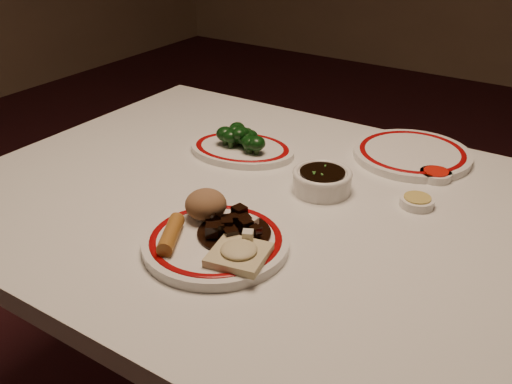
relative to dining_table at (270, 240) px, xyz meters
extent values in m
cube|color=white|center=(0.00, 0.00, 0.07)|extent=(1.20, 0.90, 0.04)
cylinder|color=black|center=(-0.54, 0.39, -0.30)|extent=(0.06, 0.06, 0.71)
cylinder|color=white|center=(0.01, -0.19, 0.10)|extent=(0.27, 0.27, 0.02)
torus|color=#880708|center=(0.01, -0.19, 0.11)|extent=(0.23, 0.23, 0.00)
ellipsoid|color=#875F40|center=(-0.04, -0.14, 0.14)|extent=(0.07, 0.07, 0.05)
cylinder|color=#A86C29|center=(-0.04, -0.23, 0.12)|extent=(0.07, 0.10, 0.03)
cube|color=#CABD8E|center=(0.08, -0.21, 0.12)|extent=(0.10, 0.10, 0.01)
ellipsoid|color=#CABD8E|center=(0.08, -0.21, 0.13)|extent=(0.06, 0.06, 0.02)
cylinder|color=black|center=(0.03, -0.16, 0.11)|extent=(0.12, 0.12, 0.00)
cube|color=black|center=(0.03, -0.18, 0.12)|extent=(0.03, 0.03, 0.02)
cube|color=black|center=(0.04, -0.15, 0.13)|extent=(0.03, 0.03, 0.02)
cube|color=black|center=(0.01, -0.12, 0.13)|extent=(0.03, 0.03, 0.02)
cube|color=black|center=(0.01, -0.18, 0.13)|extent=(0.03, 0.03, 0.02)
cube|color=black|center=(0.03, -0.14, 0.12)|extent=(0.03, 0.03, 0.02)
cube|color=black|center=(0.01, -0.19, 0.13)|extent=(0.03, 0.03, 0.02)
cube|color=black|center=(0.02, -0.14, 0.12)|extent=(0.02, 0.02, 0.02)
cube|color=black|center=(-0.02, -0.16, 0.13)|extent=(0.03, 0.03, 0.02)
cube|color=black|center=(0.07, -0.15, 0.13)|extent=(0.02, 0.02, 0.02)
cube|color=black|center=(-0.02, -0.16, 0.13)|extent=(0.02, 0.02, 0.02)
cube|color=black|center=(0.02, -0.17, 0.13)|extent=(0.03, 0.03, 0.02)
cube|color=beige|center=(0.07, -0.18, 0.13)|extent=(0.02, 0.02, 0.01)
cube|color=beige|center=(0.05, -0.13, 0.13)|extent=(0.02, 0.02, 0.01)
torus|color=#880708|center=(-0.17, 0.15, 0.11)|extent=(0.24, 0.24, 0.00)
cylinder|color=#23471C|center=(-0.16, 0.17, 0.11)|extent=(0.01, 0.01, 0.01)
ellipsoid|color=black|center=(-0.16, 0.17, 0.13)|extent=(0.04, 0.04, 0.03)
cylinder|color=#23471C|center=(-0.15, 0.14, 0.11)|extent=(0.01, 0.01, 0.02)
ellipsoid|color=black|center=(-0.15, 0.14, 0.13)|extent=(0.03, 0.03, 0.02)
cylinder|color=#23471C|center=(-0.12, 0.13, 0.11)|extent=(0.01, 0.01, 0.01)
ellipsoid|color=black|center=(-0.12, 0.13, 0.13)|extent=(0.04, 0.04, 0.03)
cylinder|color=#23471C|center=(-0.18, 0.13, 0.11)|extent=(0.01, 0.01, 0.02)
ellipsoid|color=black|center=(-0.18, 0.13, 0.13)|extent=(0.04, 0.04, 0.03)
cylinder|color=#23471C|center=(-0.16, 0.15, 0.11)|extent=(0.01, 0.01, 0.01)
ellipsoid|color=black|center=(-0.16, 0.15, 0.13)|extent=(0.04, 0.04, 0.03)
cylinder|color=#23471C|center=(-0.16, 0.16, 0.11)|extent=(0.01, 0.01, 0.01)
ellipsoid|color=black|center=(-0.16, 0.16, 0.13)|extent=(0.04, 0.04, 0.03)
cylinder|color=#23471C|center=(-0.18, 0.16, 0.11)|extent=(0.01, 0.01, 0.01)
ellipsoid|color=black|center=(-0.18, 0.16, 0.13)|extent=(0.04, 0.04, 0.03)
cylinder|color=#23471C|center=(-0.13, 0.13, 0.11)|extent=(0.01, 0.01, 0.01)
ellipsoid|color=black|center=(-0.13, 0.13, 0.13)|extent=(0.04, 0.04, 0.03)
cylinder|color=#23471C|center=(-0.20, 0.18, 0.11)|extent=(0.01, 0.01, 0.01)
ellipsoid|color=black|center=(-0.20, 0.18, 0.13)|extent=(0.04, 0.04, 0.03)
cylinder|color=#23471C|center=(-0.17, 0.16, 0.11)|extent=(0.01, 0.01, 0.01)
ellipsoid|color=black|center=(-0.17, 0.16, 0.13)|extent=(0.03, 0.03, 0.02)
cylinder|color=#23471C|center=(-0.14, 0.13, 0.11)|extent=(0.01, 0.01, 0.01)
ellipsoid|color=black|center=(-0.14, 0.13, 0.13)|extent=(0.03, 0.03, 0.02)
cylinder|color=#23471C|center=(-0.18, 0.16, 0.11)|extent=(0.01, 0.01, 0.01)
ellipsoid|color=black|center=(-0.18, 0.16, 0.13)|extent=(0.04, 0.04, 0.03)
cylinder|color=#23471C|center=(-0.20, 0.14, 0.11)|extent=(0.01, 0.01, 0.01)
ellipsoid|color=black|center=(-0.20, 0.14, 0.13)|extent=(0.04, 0.04, 0.03)
cylinder|color=#23471C|center=(-0.18, 0.15, 0.11)|extent=(0.01, 0.01, 0.01)
ellipsoid|color=black|center=(-0.18, 0.15, 0.13)|extent=(0.03, 0.03, 0.03)
ellipsoid|color=black|center=(-0.17, 0.14, 0.14)|extent=(0.03, 0.03, 0.03)
ellipsoid|color=black|center=(-0.17, 0.15, 0.14)|extent=(0.03, 0.03, 0.03)
ellipsoid|color=black|center=(-0.19, 0.15, 0.14)|extent=(0.03, 0.03, 0.02)
ellipsoid|color=black|center=(-0.17, 0.15, 0.14)|extent=(0.03, 0.03, 0.02)
ellipsoid|color=black|center=(-0.18, 0.16, 0.14)|extent=(0.03, 0.03, 0.03)
ellipsoid|color=black|center=(-0.17, 0.17, 0.13)|extent=(0.02, 0.02, 0.02)
cylinder|color=white|center=(0.07, 0.08, 0.11)|extent=(0.11, 0.11, 0.04)
cylinder|color=black|center=(0.07, 0.08, 0.13)|extent=(0.09, 0.09, 0.00)
cylinder|color=white|center=(0.24, 0.26, 0.10)|extent=(0.06, 0.06, 0.02)
cylinder|color=red|center=(0.24, 0.26, 0.11)|extent=(0.05, 0.05, 0.00)
cylinder|color=white|center=(0.24, 0.13, 0.10)|extent=(0.06, 0.06, 0.02)
cylinder|color=tan|center=(0.24, 0.13, 0.11)|extent=(0.05, 0.05, 0.00)
cylinder|color=white|center=(0.16, 0.33, 0.10)|extent=(0.29, 0.29, 0.02)
torus|color=#880708|center=(0.16, 0.33, 0.11)|extent=(0.25, 0.25, 0.00)
camera|label=1|loc=(0.50, -0.81, 0.62)|focal=40.00mm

